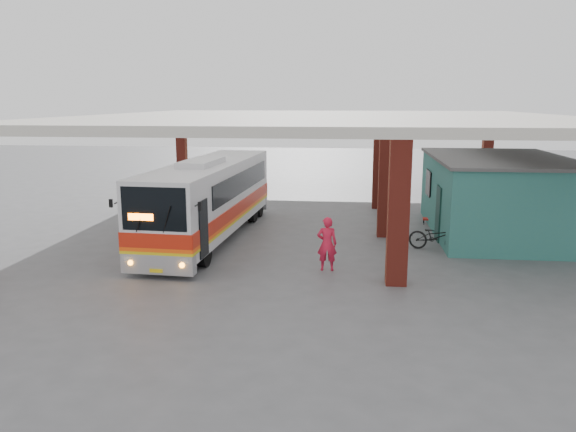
% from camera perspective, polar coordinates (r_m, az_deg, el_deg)
% --- Properties ---
extents(ground, '(90.00, 90.00, 0.00)m').
position_cam_1_polar(ground, '(19.81, 1.52, -3.83)').
color(ground, '#515154').
rests_on(ground, ground).
extents(brick_columns, '(20.10, 21.60, 4.35)m').
position_cam_1_polar(brick_columns, '(24.23, 5.95, 4.21)').
color(brick_columns, maroon).
rests_on(brick_columns, ground).
extents(canopy_roof, '(21.00, 23.00, 0.30)m').
position_cam_1_polar(canopy_roof, '(25.56, 3.99, 9.86)').
color(canopy_roof, beige).
rests_on(canopy_roof, brick_columns).
extents(shop_building, '(5.20, 8.20, 3.11)m').
position_cam_1_polar(shop_building, '(24.05, 20.50, 2.00)').
color(shop_building, '#2D726F').
rests_on(shop_building, ground).
extents(coach_bus, '(2.88, 11.01, 3.17)m').
position_cam_1_polar(coach_bus, '(21.89, -7.96, 1.78)').
color(coach_bus, silver).
rests_on(coach_bus, ground).
extents(motorcycle, '(2.09, 1.37, 1.04)m').
position_cam_1_polar(motorcycle, '(20.73, 14.81, -2.05)').
color(motorcycle, black).
rests_on(motorcycle, ground).
extents(pedestrian, '(0.65, 0.44, 1.73)m').
position_cam_1_polar(pedestrian, '(17.71, 3.98, -2.84)').
color(pedestrian, red).
rests_on(pedestrian, ground).
extents(red_chair, '(0.44, 0.44, 0.79)m').
position_cam_1_polar(red_chair, '(25.18, 14.24, 0.01)').
color(red_chair, red).
rests_on(red_chair, ground).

